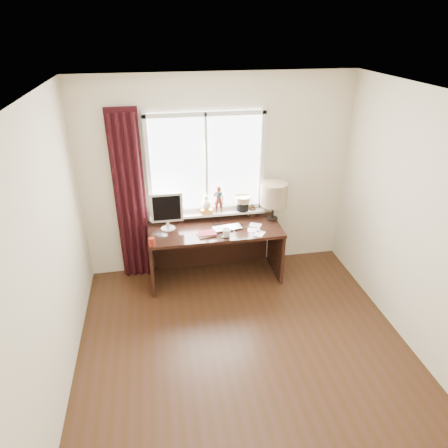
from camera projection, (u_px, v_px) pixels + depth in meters
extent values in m
cube|color=#38220F|center=(250.00, 367.00, 4.03)|extent=(3.50, 4.00, 0.00)
cube|color=white|center=(262.00, 103.00, 2.84)|extent=(3.50, 4.00, 0.00)
cube|color=beige|center=(218.00, 177.00, 5.19)|extent=(3.50, 0.00, 2.60)
cube|color=beige|center=(41.00, 279.00, 3.16)|extent=(0.00, 4.00, 2.60)
cube|color=beige|center=(438.00, 240.00, 3.71)|extent=(0.00, 4.00, 2.60)
imported|color=silver|center=(227.00, 228.00, 5.07)|extent=(0.39, 0.28, 0.03)
imported|color=white|center=(226.00, 233.00, 4.88)|extent=(0.15, 0.15, 0.11)
cylinder|color=maroon|center=(152.00, 242.00, 4.69)|extent=(0.08, 0.08, 0.10)
cube|color=white|center=(206.00, 164.00, 5.06)|extent=(1.40, 0.02, 1.30)
cube|color=silver|center=(207.00, 209.00, 5.32)|extent=(1.50, 0.05, 0.05)
cube|color=silver|center=(205.00, 114.00, 4.75)|extent=(1.50, 0.05, 0.05)
cube|color=silver|center=(148.00, 168.00, 4.92)|extent=(0.05, 0.05, 1.40)
cube|color=silver|center=(262.00, 161.00, 5.15)|extent=(0.05, 0.05, 1.40)
cube|color=silver|center=(206.00, 164.00, 5.04)|extent=(0.03, 0.05, 1.30)
cube|color=silver|center=(208.00, 213.00, 5.30)|extent=(1.52, 0.18, 0.03)
cylinder|color=#610004|center=(173.00, 208.00, 5.13)|extent=(0.13, 0.13, 0.24)
cube|color=gold|center=(206.00, 211.00, 5.26)|extent=(0.15, 0.12, 0.06)
sphere|color=beige|center=(206.00, 204.00, 5.22)|extent=(0.13, 0.13, 0.13)
sphere|color=beige|center=(206.00, 197.00, 5.17)|extent=(0.07, 0.07, 0.07)
imported|color=maroon|center=(219.00, 199.00, 5.21)|extent=(0.14, 0.10, 0.38)
cylinder|color=#1E4C51|center=(219.00, 194.00, 5.16)|extent=(0.09, 0.09, 0.05)
cylinder|color=black|center=(243.00, 206.00, 5.32)|extent=(0.16, 0.16, 0.12)
cylinder|color=#8C6B4C|center=(243.00, 199.00, 5.28)|extent=(0.20, 0.20, 0.08)
cube|color=black|center=(130.00, 198.00, 5.02)|extent=(0.38, 0.05, 2.25)
cylinder|color=black|center=(119.00, 202.00, 4.98)|extent=(0.06, 0.06, 2.20)
cylinder|color=black|center=(126.00, 201.00, 4.99)|extent=(0.06, 0.06, 2.20)
cylinder|color=black|center=(134.00, 201.00, 5.01)|extent=(0.06, 0.06, 2.20)
cylinder|color=black|center=(141.00, 200.00, 5.02)|extent=(0.06, 0.06, 2.20)
cube|color=#331A13|center=(215.00, 230.00, 5.11)|extent=(1.70, 0.70, 0.04)
cube|color=#331A13|center=(152.00, 261.00, 5.15)|extent=(0.04, 0.64, 0.71)
cube|color=#331A13|center=(276.00, 249.00, 5.41)|extent=(0.04, 0.64, 0.71)
cube|color=#331A13|center=(212.00, 242.00, 5.57)|extent=(1.60, 0.03, 0.71)
cylinder|color=beige|center=(168.00, 228.00, 5.08)|extent=(0.18, 0.18, 0.01)
cylinder|color=beige|center=(168.00, 224.00, 5.06)|extent=(0.04, 0.04, 0.10)
cube|color=beige|center=(167.00, 208.00, 4.95)|extent=(0.40, 0.04, 0.38)
cube|color=black|center=(167.00, 208.00, 4.93)|extent=(0.34, 0.01, 0.32)
cube|color=beige|center=(206.00, 234.00, 4.95)|extent=(0.25, 0.20, 0.02)
cube|color=maroon|center=(207.00, 233.00, 4.93)|extent=(0.22, 0.16, 0.01)
cylinder|color=black|center=(252.00, 212.00, 5.39)|extent=(0.09, 0.09, 0.12)
cylinder|color=black|center=(251.00, 208.00, 5.37)|extent=(0.01, 0.01, 0.22)
cylinder|color=black|center=(253.00, 210.00, 5.37)|extent=(0.01, 0.01, 0.19)
cylinder|color=black|center=(252.00, 207.00, 5.37)|extent=(0.01, 0.01, 0.25)
cylinder|color=black|center=(254.00, 210.00, 5.39)|extent=(0.01, 0.01, 0.17)
cube|color=gold|center=(252.00, 211.00, 5.41)|extent=(0.10, 0.04, 0.13)
cube|color=#996633|center=(252.00, 211.00, 5.40)|extent=(0.07, 0.02, 0.10)
cylinder|color=black|center=(272.00, 219.00, 5.32)|extent=(0.14, 0.14, 0.03)
cylinder|color=black|center=(273.00, 210.00, 5.26)|extent=(0.03, 0.03, 0.22)
cylinder|color=#CBB08A|center=(274.00, 194.00, 5.15)|extent=(0.35, 0.35, 0.30)
cube|color=white|center=(254.00, 230.00, 5.05)|extent=(0.17, 0.14, 0.00)
cube|color=white|center=(255.00, 225.00, 5.18)|extent=(0.18, 0.17, 0.00)
cube|color=white|center=(259.00, 234.00, 4.97)|extent=(0.18, 0.19, 0.00)
torus|color=black|center=(225.00, 236.00, 4.91)|extent=(0.18, 0.18, 0.01)
torus|color=black|center=(245.00, 226.00, 5.14)|extent=(0.11, 0.11, 0.01)
torus|color=black|center=(217.00, 223.00, 5.22)|extent=(0.13, 0.13, 0.01)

